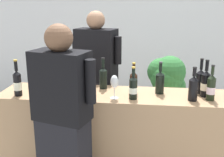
# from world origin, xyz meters

# --- Properties ---
(wall_back) EXTENTS (8.00, 0.10, 2.80)m
(wall_back) POSITION_xyz_m (0.00, 2.60, 1.40)
(wall_back) COLOR silver
(wall_back) RESTS_ON ground_plane
(counter) EXTENTS (2.24, 0.52, 0.95)m
(counter) POSITION_xyz_m (0.00, 0.00, 0.48)
(counter) COLOR #9E7A56
(counter) RESTS_ON ground_plane
(wine_bottle_0) EXTENTS (0.07, 0.07, 0.32)m
(wine_bottle_0) POSITION_xyz_m (-0.77, 0.06, 1.07)
(wine_bottle_0) COLOR black
(wine_bottle_0) RESTS_ON counter
(wine_bottle_1) EXTENTS (0.08, 0.08, 0.33)m
(wine_bottle_1) POSITION_xyz_m (-0.29, -0.09, 1.07)
(wine_bottle_1) COLOR black
(wine_bottle_1) RESTS_ON counter
(wine_bottle_2) EXTENTS (0.07, 0.07, 0.34)m
(wine_bottle_2) POSITION_xyz_m (-0.90, -0.15, 1.07)
(wine_bottle_2) COLOR black
(wine_bottle_2) RESTS_ON counter
(wine_bottle_3) EXTENTS (0.08, 0.08, 0.31)m
(wine_bottle_3) POSITION_xyz_m (0.42, 0.06, 1.07)
(wine_bottle_3) COLOR black
(wine_bottle_3) RESTS_ON counter
(wine_bottle_4) EXTENTS (0.08, 0.08, 0.31)m
(wine_bottle_4) POSITION_xyz_m (0.70, -0.10, 1.07)
(wine_bottle_4) COLOR black
(wine_bottle_4) RESTS_ON counter
(wine_bottle_5) EXTENTS (0.07, 0.07, 0.31)m
(wine_bottle_5) POSITION_xyz_m (0.17, 0.02, 1.06)
(wine_bottle_5) COLOR black
(wine_bottle_5) RESTS_ON counter
(wine_bottle_6) EXTENTS (0.08, 0.08, 0.32)m
(wine_bottle_6) POSITION_xyz_m (-0.65, -0.11, 1.07)
(wine_bottle_6) COLOR black
(wine_bottle_6) RESTS_ON counter
(wine_bottle_7) EXTENTS (0.08, 0.08, 0.32)m
(wine_bottle_7) POSITION_xyz_m (0.86, -0.07, 1.07)
(wine_bottle_7) COLOR black
(wine_bottle_7) RESTS_ON counter
(wine_bottle_8) EXTENTS (0.08, 0.08, 0.34)m
(wine_bottle_8) POSITION_xyz_m (0.80, 0.12, 1.08)
(wine_bottle_8) COLOR black
(wine_bottle_8) RESTS_ON counter
(wine_bottle_9) EXTENTS (0.08, 0.08, 0.30)m
(wine_bottle_9) POSITION_xyz_m (0.17, -0.12, 1.06)
(wine_bottle_9) COLOR black
(wine_bottle_9) RESTS_ON counter
(wine_bottle_10) EXTENTS (0.08, 0.08, 0.35)m
(wine_bottle_10) POSITION_xyz_m (0.83, 0.03, 1.08)
(wine_bottle_10) COLOR black
(wine_bottle_10) RESTS_ON counter
(wine_bottle_11) EXTENTS (0.08, 0.08, 0.32)m
(wine_bottle_11) POSITION_xyz_m (-0.14, 0.16, 1.07)
(wine_bottle_11) COLOR black
(wine_bottle_11) RESTS_ON counter
(wine_glass) EXTENTS (0.08, 0.08, 0.22)m
(wine_glass) POSITION_xyz_m (-0.00, -0.13, 1.10)
(wine_glass) COLOR silver
(wine_glass) RESTS_ON counter
(ice_bucket) EXTENTS (0.23, 0.23, 0.22)m
(ice_bucket) POSITION_xyz_m (-0.46, 0.10, 1.06)
(ice_bucket) COLOR silver
(ice_bucket) RESTS_ON counter
(person_server) EXTENTS (0.60, 0.36, 1.70)m
(person_server) POSITION_xyz_m (-0.29, 0.63, 0.83)
(person_server) COLOR black
(person_server) RESTS_ON ground_plane
(person_guest) EXTENTS (0.57, 0.35, 1.66)m
(person_guest) POSITION_xyz_m (-0.37, -0.53, 0.81)
(person_guest) COLOR black
(person_guest) RESTS_ON ground_plane
(potted_shrub) EXTENTS (0.52, 0.59, 1.14)m
(potted_shrub) POSITION_xyz_m (0.57, 1.06, 0.73)
(potted_shrub) COLOR brown
(potted_shrub) RESTS_ON ground_plane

